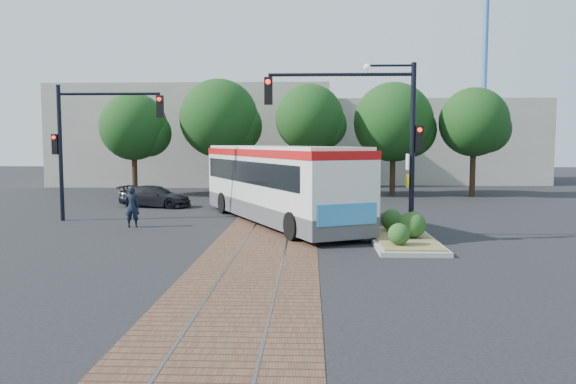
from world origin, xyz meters
The scene contains 11 objects.
ground centered at (0.00, 0.00, 0.00)m, with size 120.00×120.00×0.00m, color black.
trackbed centered at (0.00, 4.00, 0.01)m, with size 3.60×40.00×0.02m.
tree_row centered at (1.21, 16.42, 4.85)m, with size 26.40×5.60×7.67m.
warehouses centered at (-0.53, 28.75, 3.81)m, with size 40.00×13.00×8.00m.
crane centered at (18.00, 34.00, 10.88)m, with size 8.00×0.50×18.00m.
city_bus centered at (0.09, 3.85, 1.85)m, with size 7.76×12.31×3.32m.
traffic_island centered at (4.82, -0.90, 0.33)m, with size 2.20×5.20×1.13m.
signal_pole_main centered at (3.86, -0.81, 4.16)m, with size 5.49×0.46×6.00m.
signal_pole_left centered at (-8.37, 4.00, 3.86)m, with size 4.99×0.34×6.00m.
officer centered at (-5.76, 2.16, 0.85)m, with size 0.62×0.41×1.69m, color black.
parked_car centered at (-6.82, 9.40, 0.57)m, with size 1.61×3.95×1.15m, color black.
Camera 1 is at (1.56, -20.45, 3.49)m, focal length 35.00 mm.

